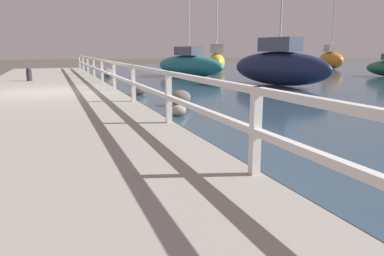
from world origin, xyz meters
name	(u,v)px	position (x,y,z in m)	size (l,w,h in m)	color
ground_plane	(46,100)	(0.00, 0.00, 0.00)	(120.00, 120.00, 0.00)	#4C473D
dock_walkway	(46,96)	(0.00, 0.00, 0.12)	(4.75, 36.00, 0.24)	#9E998E
railing	(114,70)	(2.27, 0.00, 0.91)	(0.10, 32.50, 0.98)	white
boulder_near_dock	(181,98)	(3.73, -2.88, 0.23)	(0.61, 0.55, 0.46)	#666056
boulder_downstream	(139,89)	(3.19, 0.25, 0.20)	(0.55, 0.49, 0.41)	slate
boulder_mid_strip	(179,110)	(3.12, -4.53, 0.14)	(0.38, 0.34, 0.28)	gray
boulder_far_strip	(107,72)	(3.51, 10.64, 0.24)	(0.65, 0.58, 0.49)	slate
mooring_bollard	(29,74)	(-0.71, 5.21, 0.55)	(0.24, 0.24, 0.60)	#333338
sailboat_yellow	(216,61)	(12.03, 13.09, 0.83)	(2.33, 3.88, 5.95)	gold
sailboat_orange	(331,59)	(22.97, 13.34, 0.84)	(1.89, 3.32, 8.20)	orange
sailboat_teal	(189,65)	(8.06, 8.36, 0.73)	(3.17, 5.99, 5.66)	#1E707A
sailboat_navy	(279,66)	(10.05, 1.68, 0.88)	(2.67, 5.79, 5.75)	#192347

